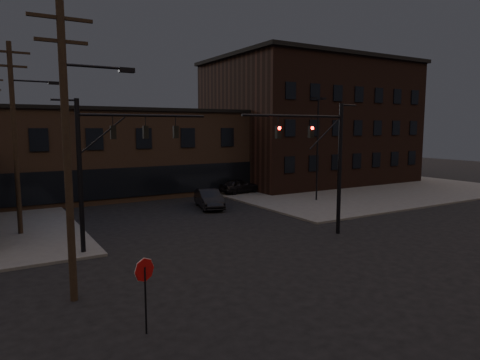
% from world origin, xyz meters
% --- Properties ---
extents(ground, '(140.00, 140.00, 0.00)m').
position_xyz_m(ground, '(0.00, 0.00, 0.00)').
color(ground, black).
rests_on(ground, ground).
extents(sidewalk_ne, '(30.00, 30.00, 0.15)m').
position_xyz_m(sidewalk_ne, '(22.00, 22.00, 0.07)').
color(sidewalk_ne, '#474744').
rests_on(sidewalk_ne, ground).
extents(building_row, '(40.00, 12.00, 8.00)m').
position_xyz_m(building_row, '(0.00, 28.00, 4.00)').
color(building_row, '#4E3729').
rests_on(building_row, ground).
extents(building_right, '(22.00, 16.00, 14.00)m').
position_xyz_m(building_right, '(22.00, 26.00, 7.00)').
color(building_right, black).
rests_on(building_right, ground).
extents(traffic_signal_near, '(7.12, 0.24, 8.00)m').
position_xyz_m(traffic_signal_near, '(5.36, 4.50, 4.93)').
color(traffic_signal_near, black).
rests_on(traffic_signal_near, ground).
extents(traffic_signal_far, '(7.12, 0.24, 8.00)m').
position_xyz_m(traffic_signal_far, '(-6.72, 8.00, 5.01)').
color(traffic_signal_far, black).
rests_on(traffic_signal_far, ground).
extents(stop_sign, '(0.72, 0.33, 2.48)m').
position_xyz_m(stop_sign, '(-8.00, -1.99, 1.84)').
color(stop_sign, black).
rests_on(stop_sign, ground).
extents(utility_pole_near, '(3.70, 0.28, 11.00)m').
position_xyz_m(utility_pole_near, '(-9.43, 2.00, 5.87)').
color(utility_pole_near, black).
rests_on(utility_pole_near, ground).
extents(utility_pole_mid, '(3.70, 0.28, 11.50)m').
position_xyz_m(utility_pole_mid, '(-10.44, 14.00, 6.13)').
color(utility_pole_mid, black).
rests_on(utility_pole_mid, ground).
extents(lot_light_a, '(1.50, 0.28, 9.14)m').
position_xyz_m(lot_light_a, '(13.00, 14.00, 5.51)').
color(lot_light_a, black).
rests_on(lot_light_a, ground).
extents(lot_light_b, '(1.50, 0.28, 9.14)m').
position_xyz_m(lot_light_b, '(19.00, 19.00, 5.51)').
color(lot_light_b, black).
rests_on(lot_light_b, ground).
extents(parked_car_lot_a, '(4.27, 2.09, 1.40)m').
position_xyz_m(parked_car_lot_a, '(9.23, 21.01, 0.85)').
color(parked_car_lot_a, black).
rests_on(parked_car_lot_a, sidewalk_ne).
extents(parked_car_lot_b, '(5.10, 2.38, 1.44)m').
position_xyz_m(parked_car_lot_b, '(13.64, 22.81, 0.87)').
color(parked_car_lot_b, silver).
rests_on(parked_car_lot_b, sidewalk_ne).
extents(car_crossing, '(2.72, 4.93, 1.54)m').
position_xyz_m(car_crossing, '(3.40, 16.14, 0.77)').
color(car_crossing, black).
rests_on(car_crossing, ground).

